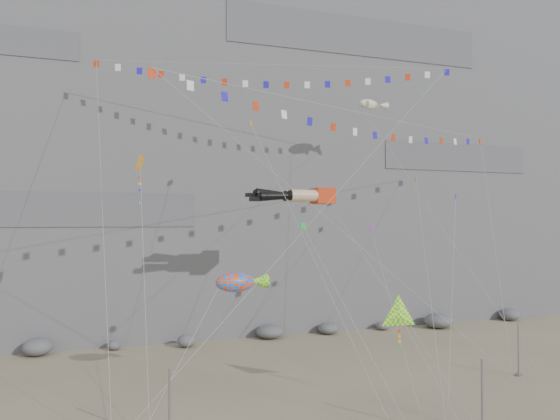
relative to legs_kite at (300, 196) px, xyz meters
name	(u,v)px	position (x,y,z in m)	size (l,w,h in m)	color
ground	(353,392)	(0.89, -7.02, -12.92)	(120.00, 120.00, 0.00)	gray
cliff	(231,105)	(0.89, 24.98, 12.08)	(80.00, 28.00, 50.00)	slate
talus_boulders	(270,332)	(0.89, 9.98, -12.32)	(60.00, 3.00, 1.20)	slate
anchor_pole_left	(169,406)	(-11.40, -11.44, -11.09)	(0.12, 0.12, 3.67)	gray
anchor_pole_center	(482,401)	(3.28, -16.43, -10.87)	(0.12, 0.12, 4.11)	gray
anchor_pole_right	(518,350)	(13.68, -7.68, -11.10)	(0.12, 0.12, 3.64)	gray
legs_kite	(300,196)	(0.00, 0.00, 0.00)	(8.09, 16.75, 20.31)	red
flag_banner_upper	(276,65)	(-0.68, 3.57, 10.98)	(28.22, 18.30, 31.03)	red
flag_banner_lower	(365,114)	(4.00, -3.08, 5.98)	(32.39, 14.23, 21.65)	red
harlequin_kite	(140,164)	(-12.30, -4.80, 1.54)	(1.85, 6.25, 15.63)	red
fish_windsock	(236,282)	(-6.49, -5.55, -5.79)	(8.24, 5.76, 10.61)	#F13E0C
delta_kite	(400,316)	(2.57, -9.98, -7.67)	(2.55, 4.59, 7.25)	#FFF90D
blimp_windsock	(369,105)	(8.51, 4.55, 8.50)	(8.19, 14.54, 26.05)	beige
small_kite_a	(254,130)	(-2.98, 2.22, 5.24)	(3.58, 16.86, 24.99)	orange
small_kite_b	(372,232)	(5.60, -1.13, -2.77)	(3.68, 11.79, 15.50)	purple
small_kite_c	(305,230)	(-2.17, -6.46, -2.51)	(3.16, 8.97, 13.79)	green
small_kite_d	(416,184)	(11.71, 2.03, 1.29)	(9.32, 16.58, 23.34)	#EBA613
small_kite_e	(456,200)	(11.07, -4.19, -0.35)	(7.35, 8.63, 16.50)	#2015BE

